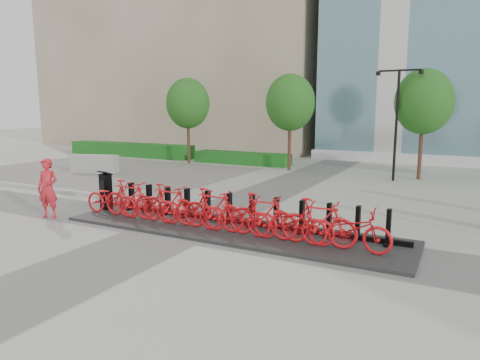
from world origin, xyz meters
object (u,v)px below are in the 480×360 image
at_px(bike_0, 111,198).
at_px(jersey_barrier, 95,164).
at_px(kiosk, 106,191).
at_px(worker_red, 48,188).

relative_size(bike_0, jersey_barrier, 0.81).
bearing_deg(kiosk, worker_red, -114.91).
height_order(kiosk, worker_red, worker_red).
bearing_deg(bike_0, worker_red, 119.68).
distance_m(worker_red, jersey_barrier, 9.48).
height_order(bike_0, kiosk, kiosk).
relative_size(bike_0, worker_red, 1.06).
bearing_deg(worker_red, jersey_barrier, 113.22).
distance_m(kiosk, jersey_barrier, 9.06).
bearing_deg(bike_0, kiosk, 54.96).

